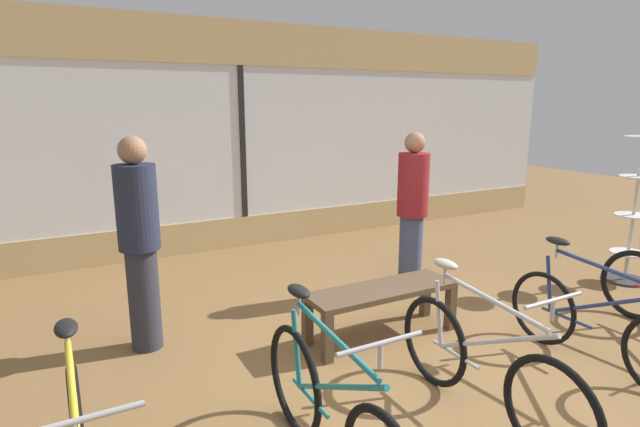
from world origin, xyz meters
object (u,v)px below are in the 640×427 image
Objects in this scene: accessory_rack at (633,221)px; bicycle_center at (483,366)px; customer_by_window at (412,209)px; bicycle_right at (596,324)px; bicycle_left at (331,414)px; display_bench at (382,297)px; customer_near_rack at (139,240)px.

bicycle_center is at bearing -162.31° from accessory_rack.
accessory_rack is 1.02× the size of customer_by_window.
bicycle_right is at bearing 2.31° from bicycle_center.
bicycle_left is 1.16m from bicycle_center.
accessory_rack is (3.53, 1.13, 0.36)m from bicycle_center.
display_bench is 2.15m from customer_near_rack.
customer_near_rack is (-0.65, 2.10, 0.58)m from bicycle_left.
bicycle_center reaches higher than bicycle_right.
bicycle_left is 1.82m from display_bench.
bicycle_right is (2.44, 0.05, -0.02)m from bicycle_left.
bicycle_center is 0.92× the size of customer_near_rack.
display_bench is at bearing 85.49° from bicycle_center.
bicycle_center is at bearing -177.69° from bicycle_right.
bicycle_center is at bearing -0.07° from bicycle_left.
customer_by_window reaches higher than display_bench.
bicycle_center is 1.28m from bicycle_right.
customer_by_window is at bearing 63.33° from bicycle_center.
customer_by_window is (0.96, 0.81, 0.56)m from display_bench.
customer_near_rack is (-5.34, 0.98, 0.23)m from accessory_rack.
bicycle_left is 3.12m from customer_by_window.
customer_near_rack is (-1.81, 2.11, 0.59)m from bicycle_center.
customer_near_rack is (-3.09, 2.05, 0.60)m from bicycle_right.
bicycle_left is 4.83m from accessory_rack.
bicycle_center is 3.72m from accessory_rack.
bicycle_right is 0.91× the size of customer_near_rack.
bicycle_left is 1.01× the size of bicycle_right.
bicycle_center is 0.93× the size of accessory_rack.
bicycle_center reaches higher than display_bench.
bicycle_right is 0.94× the size of customer_by_window.
bicycle_left reaches higher than bicycle_center.
customer_near_rack reaches higher than accessory_rack.
customer_by_window is (1.06, 2.12, 0.56)m from bicycle_center.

